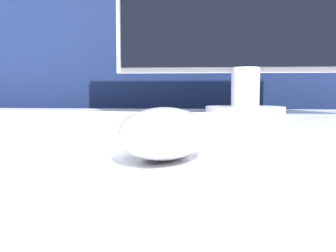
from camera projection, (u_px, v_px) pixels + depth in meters
partition_panel at (184, 115)px, 1.31m from camera, size 5.00×0.03×1.49m
computer_mouse_near at (164, 133)px, 0.33m from camera, size 0.08×0.13×0.04m
keyboard at (92, 123)px, 0.53m from camera, size 0.41×0.19×0.02m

